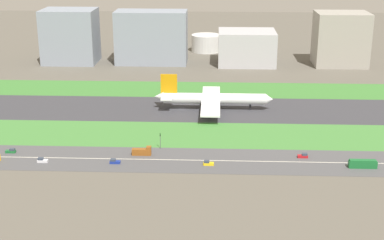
{
  "coord_description": "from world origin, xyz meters",
  "views": [
    {
      "loc": [
        18.63,
        -295.03,
        93.0
      ],
      "look_at": [
        7.17,
        -36.5,
        6.0
      ],
      "focal_mm": 52.42,
      "sensor_mm": 36.0,
      "label": 1
    }
  ],
  "objects_px": {
    "hangar_building": "(151,37)",
    "cargo_warehouse": "(341,39)",
    "truck_1": "(142,152)",
    "traffic_light": "(160,140)",
    "car_1": "(303,156)",
    "airliner": "(211,99)",
    "car_4": "(208,163)",
    "fuel_tank_west": "(206,43)",
    "terminal_building": "(70,36)",
    "fuel_tank_centre": "(245,43)",
    "car_3": "(115,162)",
    "bus_0": "(363,164)",
    "office_tower": "(247,48)",
    "car_0": "(11,151)",
    "car_2": "(42,160)"
  },
  "relations": [
    {
      "from": "hangar_building",
      "to": "cargo_warehouse",
      "type": "height_order",
      "value": "hangar_building"
    },
    {
      "from": "truck_1",
      "to": "traffic_light",
      "type": "height_order",
      "value": "traffic_light"
    },
    {
      "from": "car_1",
      "to": "hangar_building",
      "type": "bearing_deg",
      "value": 115.39
    },
    {
      "from": "truck_1",
      "to": "hangar_building",
      "type": "height_order",
      "value": "hangar_building"
    },
    {
      "from": "airliner",
      "to": "cargo_warehouse",
      "type": "distance_m",
      "value": 147.41
    },
    {
      "from": "car_4",
      "to": "fuel_tank_west",
      "type": "distance_m",
      "value": 237.14
    },
    {
      "from": "traffic_light",
      "to": "terminal_building",
      "type": "relative_size",
      "value": 0.18
    },
    {
      "from": "fuel_tank_centre",
      "to": "car_3",
      "type": "bearing_deg",
      "value": -105.46
    },
    {
      "from": "car_4",
      "to": "cargo_warehouse",
      "type": "height_order",
      "value": "cargo_warehouse"
    },
    {
      "from": "terminal_building",
      "to": "fuel_tank_west",
      "type": "bearing_deg",
      "value": 24.21
    },
    {
      "from": "bus_0",
      "to": "fuel_tank_centre",
      "type": "distance_m",
      "value": 240.11
    },
    {
      "from": "car_1",
      "to": "hangar_building",
      "type": "height_order",
      "value": "hangar_building"
    },
    {
      "from": "car_1",
      "to": "traffic_light",
      "type": "bearing_deg",
      "value": 172.76
    },
    {
      "from": "office_tower",
      "to": "fuel_tank_west",
      "type": "height_order",
      "value": "office_tower"
    },
    {
      "from": "car_1",
      "to": "office_tower",
      "type": "height_order",
      "value": "office_tower"
    },
    {
      "from": "car_3",
      "to": "fuel_tank_west",
      "type": "distance_m",
      "value": 239.48
    },
    {
      "from": "cargo_warehouse",
      "to": "fuel_tank_west",
      "type": "relative_size",
      "value": 1.61
    },
    {
      "from": "car_0",
      "to": "car_1",
      "type": "bearing_deg",
      "value": 0.0
    },
    {
      "from": "car_3",
      "to": "office_tower",
      "type": "bearing_deg",
      "value": -108.6
    },
    {
      "from": "traffic_light",
      "to": "office_tower",
      "type": "distance_m",
      "value": 180.39
    },
    {
      "from": "car_1",
      "to": "cargo_warehouse",
      "type": "relative_size",
      "value": 0.11
    },
    {
      "from": "terminal_building",
      "to": "office_tower",
      "type": "relative_size",
      "value": 0.95
    },
    {
      "from": "bus_0",
      "to": "traffic_light",
      "type": "bearing_deg",
      "value": -11.82
    },
    {
      "from": "car_2",
      "to": "fuel_tank_west",
      "type": "relative_size",
      "value": 0.18
    },
    {
      "from": "car_0",
      "to": "terminal_building",
      "type": "xyz_separation_m",
      "value": [
        -18.22,
        182.0,
        18.81
      ]
    },
    {
      "from": "airliner",
      "to": "bus_0",
      "type": "bearing_deg",
      "value": -50.79
    },
    {
      "from": "car_3",
      "to": "fuel_tank_west",
      "type": "xyz_separation_m",
      "value": [
        33.88,
        237.0,
        5.89
      ]
    },
    {
      "from": "car_0",
      "to": "truck_1",
      "type": "distance_m",
      "value": 58.5
    },
    {
      "from": "car_4",
      "to": "car_0",
      "type": "bearing_deg",
      "value": -6.52
    },
    {
      "from": "fuel_tank_west",
      "to": "fuel_tank_centre",
      "type": "distance_m",
      "value": 31.66
    },
    {
      "from": "car_1",
      "to": "cargo_warehouse",
      "type": "height_order",
      "value": "cargo_warehouse"
    },
    {
      "from": "bus_0",
      "to": "car_3",
      "type": "xyz_separation_m",
      "value": [
        -103.7,
        0.0,
        -0.9
      ]
    },
    {
      "from": "car_2",
      "to": "truck_1",
      "type": "bearing_deg",
      "value": -166.46
    },
    {
      "from": "car_3",
      "to": "car_4",
      "type": "bearing_deg",
      "value": -180.0
    },
    {
      "from": "car_2",
      "to": "car_1",
      "type": "relative_size",
      "value": 1.0
    },
    {
      "from": "car_0",
      "to": "fuel_tank_west",
      "type": "relative_size",
      "value": 0.18
    },
    {
      "from": "cargo_warehouse",
      "to": "car_2",
      "type": "bearing_deg",
      "value": -130.44
    },
    {
      "from": "terminal_building",
      "to": "bus_0",
      "type": "bearing_deg",
      "value": -48.49
    },
    {
      "from": "airliner",
      "to": "car_1",
      "type": "relative_size",
      "value": 14.77
    },
    {
      "from": "bus_0",
      "to": "cargo_warehouse",
      "type": "relative_size",
      "value": 0.3
    },
    {
      "from": "car_4",
      "to": "office_tower",
      "type": "height_order",
      "value": "office_tower"
    },
    {
      "from": "bus_0",
      "to": "traffic_light",
      "type": "relative_size",
      "value": 1.61
    },
    {
      "from": "bus_0",
      "to": "car_2",
      "type": "relative_size",
      "value": 2.64
    },
    {
      "from": "office_tower",
      "to": "car_4",
      "type": "bearing_deg",
      "value": -97.43
    },
    {
      "from": "car_3",
      "to": "fuel_tank_centre",
      "type": "bearing_deg",
      "value": -105.46
    },
    {
      "from": "car_2",
      "to": "truck_1",
      "type": "distance_m",
      "value": 42.73
    },
    {
      "from": "bus_0",
      "to": "car_2",
      "type": "height_order",
      "value": "bus_0"
    },
    {
      "from": "car_2",
      "to": "fuel_tank_centre",
      "type": "distance_m",
      "value": 255.99
    },
    {
      "from": "car_4",
      "to": "hangar_building",
      "type": "relative_size",
      "value": 0.08
    },
    {
      "from": "cargo_warehouse",
      "to": "office_tower",
      "type": "bearing_deg",
      "value": 180.0
    }
  ]
}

